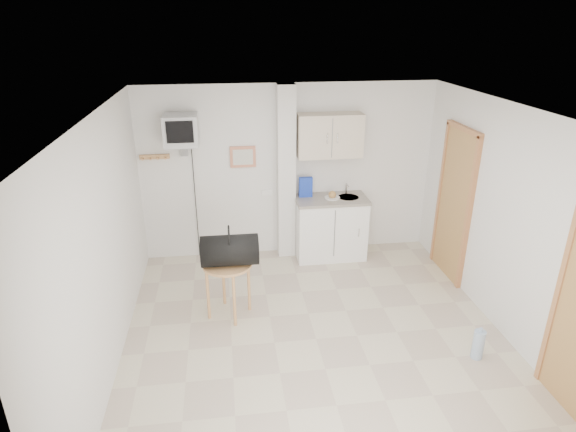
{
  "coord_description": "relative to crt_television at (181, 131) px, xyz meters",
  "views": [
    {
      "loc": [
        -0.91,
        -4.33,
        3.32
      ],
      "look_at": [
        -0.23,
        0.6,
        1.25
      ],
      "focal_mm": 30.0,
      "sensor_mm": 36.0,
      "label": 1
    }
  ],
  "objects": [
    {
      "name": "ground",
      "position": [
        1.45,
        -2.02,
        -1.94
      ],
      "size": [
        4.5,
        4.5,
        0.0
      ],
      "primitive_type": "plane",
      "color": "beige",
      "rests_on": "ground"
    },
    {
      "name": "room_envelope",
      "position": [
        1.69,
        -1.93,
        -0.4
      ],
      "size": [
        4.24,
        4.54,
        2.55
      ],
      "color": "white",
      "rests_on": "ground"
    },
    {
      "name": "kitchenette",
      "position": [
        2.02,
        -0.02,
        -1.13
      ],
      "size": [
        1.03,
        0.58,
        2.1
      ],
      "color": "white",
      "rests_on": "ground"
    },
    {
      "name": "crt_television",
      "position": [
        0.0,
        0.0,
        0.0
      ],
      "size": [
        0.44,
        0.45,
        2.15
      ],
      "color": "slate",
      "rests_on": "ground"
    },
    {
      "name": "round_table",
      "position": [
        0.51,
        -1.4,
        -1.35
      ],
      "size": [
        0.58,
        0.58,
        0.69
      ],
      "rotation": [
        0.0,
        0.0,
        0.23
      ],
      "color": "tan",
      "rests_on": "ground"
    },
    {
      "name": "duffel_bag",
      "position": [
        0.55,
        -1.43,
        -1.06
      ],
      "size": [
        0.65,
        0.36,
        0.48
      ],
      "rotation": [
        0.0,
        0.0,
        -0.01
      ],
      "color": "black",
      "rests_on": "round_table"
    },
    {
      "name": "water_bottle",
      "position": [
        3.06,
        -2.55,
        -1.77
      ],
      "size": [
        0.12,
        0.12,
        0.36
      ],
      "color": "#99B2CE",
      "rests_on": "ground"
    }
  ]
}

